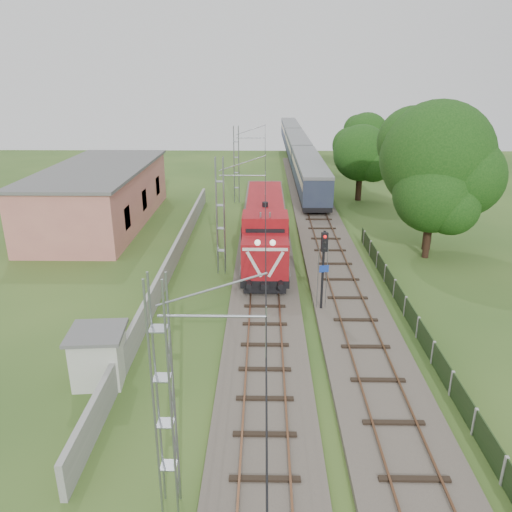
{
  "coord_description": "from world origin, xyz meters",
  "views": [
    {
      "loc": [
        -0.08,
        -20.27,
        13.09
      ],
      "look_at": [
        -0.57,
        9.31,
        2.2
      ],
      "focal_mm": 35.0,
      "sensor_mm": 36.0,
      "label": 1
    }
  ],
  "objects_px": {
    "relay_hut": "(99,356)",
    "coach_rake": "(297,146)",
    "signal_post": "(324,258)",
    "locomotive": "(265,226)"
  },
  "relations": [
    {
      "from": "signal_post",
      "to": "relay_hut",
      "type": "xyz_separation_m",
      "value": [
        -10.66,
        -6.85,
        -2.16
      ]
    },
    {
      "from": "relay_hut",
      "to": "coach_rake",
      "type": "bearing_deg",
      "value": 78.17
    },
    {
      "from": "signal_post",
      "to": "relay_hut",
      "type": "bearing_deg",
      "value": -147.26
    },
    {
      "from": "locomotive",
      "to": "signal_post",
      "type": "xyz_separation_m",
      "value": [
        3.26,
        -10.1,
        1.18
      ]
    },
    {
      "from": "signal_post",
      "to": "locomotive",
      "type": "bearing_deg",
      "value": 107.87
    },
    {
      "from": "coach_rake",
      "to": "signal_post",
      "type": "distance_m",
      "value": 52.4
    },
    {
      "from": "coach_rake",
      "to": "signal_post",
      "type": "xyz_separation_m",
      "value": [
        -1.74,
        -52.36,
        0.97
      ]
    },
    {
      "from": "locomotive",
      "to": "relay_hut",
      "type": "distance_m",
      "value": 18.52
    },
    {
      "from": "relay_hut",
      "to": "locomotive",
      "type": "bearing_deg",
      "value": 66.41
    },
    {
      "from": "coach_rake",
      "to": "relay_hut",
      "type": "height_order",
      "value": "coach_rake"
    }
  ]
}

